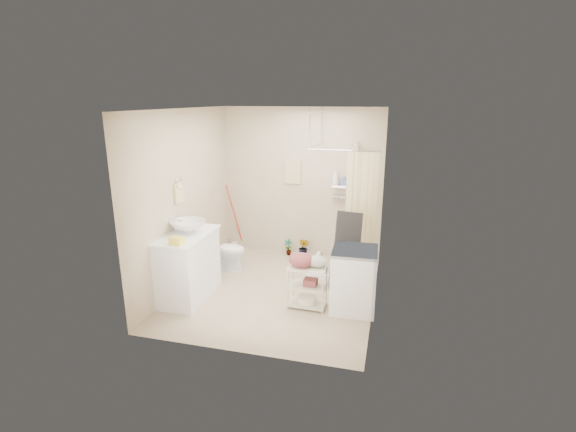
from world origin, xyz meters
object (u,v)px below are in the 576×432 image
Objects in this scene: vanity at (188,266)px; washing_machine at (354,279)px; laundry_rack at (307,283)px; toilet at (226,250)px.

vanity is 1.26× the size of washing_machine.
washing_machine is 0.62m from laundry_rack.
washing_machine is (2.18, -0.85, 0.09)m from toilet.
laundry_rack is at bearing -172.41° from washing_machine.
washing_machine reaches higher than laundry_rack.
washing_machine is (2.30, 0.23, -0.05)m from vanity.
toilet is at bearing 150.51° from laundry_rack.
vanity is at bearing -176.49° from washing_machine.
laundry_rack is (1.57, -0.96, 0.02)m from toilet.
washing_machine reaches higher than toilet.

